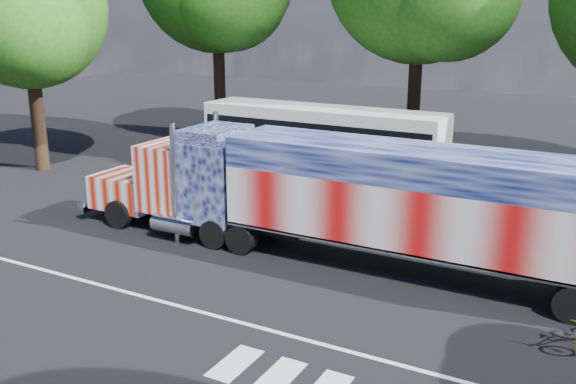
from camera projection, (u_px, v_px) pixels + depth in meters
The scene contains 6 objects.
ground at pixel (244, 271), 20.61m from camera, with size 100.00×100.00×0.00m, color black.
lane_markings at pixel (221, 334), 16.65m from camera, with size 30.00×2.67×0.01m.
semi_truck at pixel (355, 197), 20.75m from camera, with size 20.52×3.24×4.38m.
coach_bus at pixel (322, 142), 31.35m from camera, with size 12.13×2.82×3.53m.
woman at pixel (120, 208), 24.70m from camera, with size 0.55×0.36×1.50m, color slate.
tree_w_a at pixel (27, 10), 31.36m from camera, with size 8.23×7.84×12.04m.
Camera 1 is at (10.38, -16.10, 8.15)m, focal length 40.00 mm.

